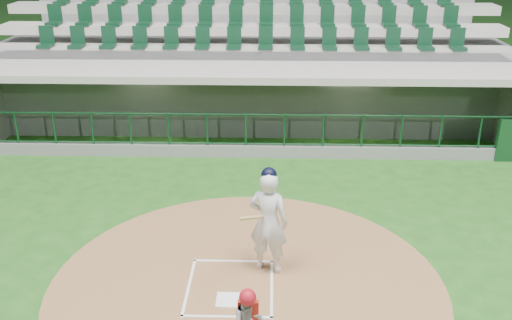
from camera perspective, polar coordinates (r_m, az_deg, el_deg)
The scene contains 8 objects.
ground at distance 10.81m, azimuth -2.48°, elevation -11.70°, with size 120.00×120.00×0.00m, color #1B4A15.
dirt_circle at distance 10.63m, azimuth -0.91°, elevation -12.31°, with size 7.20×7.20×0.01m, color brown.
home_plate at distance 10.23m, azimuth -2.76°, elevation -13.80°, with size 0.43×0.43×0.02m, color white.
batter_box_chalk at distance 10.56m, azimuth -2.60°, elevation -12.54°, with size 1.55×1.80×0.01m.
dugout_structure at distance 17.54m, azimuth -0.87°, elevation 5.56°, with size 16.40×3.70×3.00m.
seating_deck at distance 20.37m, azimuth -0.40°, elevation 9.33°, with size 17.00×6.72×5.15m.
batter at distance 10.50m, azimuth 1.25°, elevation -6.09°, with size 0.96×0.98×2.10m.
catcher at distance 8.92m, azimuth -0.82°, elevation -15.69°, with size 0.58×0.50×1.09m.
Camera 1 is at (0.72, -8.91, 6.08)m, focal length 40.00 mm.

